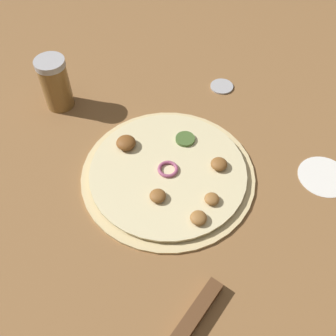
# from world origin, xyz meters

# --- Properties ---
(ground_plane) EXTENTS (3.00, 3.00, 0.00)m
(ground_plane) POSITION_xyz_m (0.00, 0.00, 0.00)
(ground_plane) COLOR olive
(pizza) EXTENTS (0.30, 0.30, 0.03)m
(pizza) POSITION_xyz_m (-0.00, -0.00, 0.01)
(pizza) COLOR beige
(pizza) RESTS_ON ground_plane
(spice_jar) EXTENTS (0.06, 0.06, 0.11)m
(spice_jar) POSITION_xyz_m (0.20, 0.20, 0.05)
(spice_jar) COLOR olive
(spice_jar) RESTS_ON ground_plane
(loose_cap) EXTENTS (0.05, 0.05, 0.01)m
(loose_cap) POSITION_xyz_m (0.22, -0.13, 0.00)
(loose_cap) COLOR #B2B2B7
(loose_cap) RESTS_ON ground_plane
(flour_patch) EXTENTS (0.09, 0.09, 0.00)m
(flour_patch) POSITION_xyz_m (-0.03, -0.27, 0.00)
(flour_patch) COLOR white
(flour_patch) RESTS_ON ground_plane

